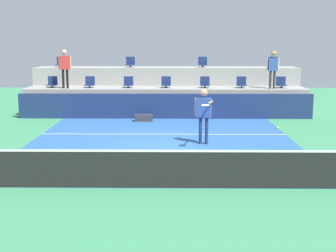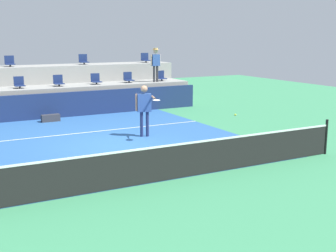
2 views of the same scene
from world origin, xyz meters
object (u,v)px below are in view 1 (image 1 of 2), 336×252
stadium_chair_lower_far_left (52,83)px  stadium_chair_lower_far_right (281,83)px  stadium_chair_upper_left (130,63)px  tennis_ball (278,128)px  stadium_chair_lower_mid_left (128,83)px  stadium_chair_upper_far_left (61,63)px  spectator_leaning_on_rail (65,65)px  equipment_bag (144,118)px  stadium_chair_upper_right (203,63)px  stadium_chair_upper_far_right (273,63)px  spectator_with_hat (273,66)px  stadium_chair_lower_mid_right (205,83)px  stadium_chair_lower_left (90,83)px  stadium_chair_lower_right (242,83)px  tennis_player (204,110)px  stadium_chair_lower_center (166,83)px

stadium_chair_lower_far_left → stadium_chair_lower_far_right: size_ratio=1.00×
stadium_chair_upper_left → tennis_ball: stadium_chair_upper_left is taller
stadium_chair_lower_mid_left → stadium_chair_upper_far_left: (-3.56, 1.80, 0.85)m
stadium_chair_lower_far_right → spectator_leaning_on_rail: spectator_leaning_on_rail is taller
stadium_chair_upper_far_left → equipment_bag: (4.39, -3.81, -2.16)m
stadium_chair_lower_mid_left → stadium_chair_upper_right: stadium_chair_upper_right is taller
stadium_chair_lower_far_right → spectator_leaning_on_rail: size_ratio=0.30×
stadium_chair_upper_far_right → spectator_with_hat: (-0.46, -2.18, -0.03)m
stadium_chair_lower_mid_right → spectator_leaning_on_rail: bearing=-176.6°
stadium_chair_lower_far_left → stadium_chair_lower_left: (1.76, 0.00, 0.00)m
stadium_chair_lower_far_left → stadium_chair_lower_mid_left: size_ratio=1.00×
stadium_chair_upper_right → spectator_leaning_on_rail: size_ratio=0.30×
stadium_chair_lower_mid_right → stadium_chair_lower_right: size_ratio=1.00×
stadium_chair_upper_far_left → tennis_player: (6.67, -8.28, -1.18)m
spectator_leaning_on_rail → stadium_chair_lower_far_right: bearing=2.2°
stadium_chair_lower_center → stadium_chair_upper_left: 2.70m
stadium_chair_lower_right → tennis_player: tennis_player is taller
stadium_chair_upper_far_left → tennis_ball: stadium_chair_upper_far_left is taller
stadium_chair_upper_far_right → stadium_chair_lower_mid_right: bearing=-152.8°
tennis_player → equipment_bag: 5.11m
spectator_leaning_on_rail → equipment_bag: spectator_leaning_on_rail is taller
stadium_chair_lower_far_left → stadium_chair_upper_far_left: bearing=90.0°
stadium_chair_upper_far_left → tennis_ball: 14.07m
stadium_chair_lower_far_left → spectator_with_hat: size_ratio=0.31×
stadium_chair_upper_far_left → stadium_chair_upper_right: 7.11m
spectator_with_hat → stadium_chair_lower_mid_right: bearing=172.8°
stadium_chair_lower_mid_left → spectator_with_hat: (6.60, -0.38, 0.82)m
stadium_chair_upper_left → stadium_chair_lower_far_left: bearing=-152.7°
stadium_chair_lower_mid_left → equipment_bag: bearing=-67.6°
stadium_chair_lower_far_right → stadium_chair_lower_mid_left: bearing=180.0°
stadium_chair_upper_far_left → stadium_chair_lower_center: bearing=-18.7°
stadium_chair_lower_far_right → stadium_chair_upper_far_right: 1.99m
stadium_chair_lower_center → stadium_chair_upper_far_left: size_ratio=1.00×
stadium_chair_lower_far_right → tennis_ball: stadium_chair_lower_far_right is taller
stadium_chair_lower_left → equipment_bag: stadium_chair_lower_left is taller
stadium_chair_lower_far_right → spectator_leaning_on_rail: bearing=-177.8°
stadium_chair_lower_mid_right → stadium_chair_upper_far_right: bearing=27.2°
stadium_chair_lower_right → spectator_with_hat: 1.61m
stadium_chair_upper_far_left → equipment_bag: size_ratio=0.68×
stadium_chair_lower_mid_left → stadium_chair_lower_far_right: same height
spectator_leaning_on_rail → spectator_with_hat: (9.45, -0.00, -0.04)m
stadium_chair_lower_far_left → stadium_chair_lower_right: (8.82, 0.00, 0.00)m
stadium_chair_upper_left → spectator_with_hat: (6.66, -2.18, -0.03)m
stadium_chair_upper_far_left → spectator_leaning_on_rail: 2.30m
spectator_with_hat → equipment_bag: 6.36m
stadium_chair_lower_mid_left → tennis_ball: size_ratio=7.65×
stadium_chair_lower_center → equipment_bag: stadium_chair_lower_center is taller
spectator_leaning_on_rail → tennis_player: bearing=-45.7°
spectator_leaning_on_rail → stadium_chair_lower_mid_right: bearing=3.4°
stadium_chair_upper_right → spectator_leaning_on_rail: spectator_leaning_on_rail is taller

